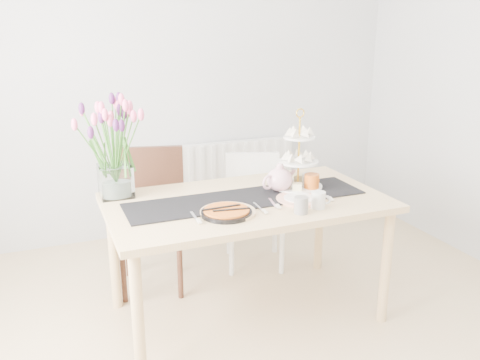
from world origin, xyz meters
name	(u,v)px	position (x,y,z in m)	size (l,w,h in m)	color
room_shell	(302,130)	(0.00, 0.00, 1.30)	(4.50, 4.50, 4.50)	tan
radiator	(228,175)	(0.50, 2.19, 0.45)	(1.20, 0.08, 0.60)	white
dining_table	(247,211)	(0.07, 0.75, 0.67)	(1.60, 0.90, 0.75)	tan
chair_brown	(150,207)	(-0.36, 1.39, 0.54)	(0.56, 0.56, 0.93)	#3A1E15
chair_white	(254,201)	(0.42, 1.44, 0.47)	(0.50, 0.50, 0.81)	white
table_runner	(247,198)	(0.07, 0.75, 0.75)	(1.40, 0.35, 0.01)	black
tulip_vase	(112,134)	(-0.62, 1.09, 1.13)	(0.68, 0.68, 0.58)	silver
cake_stand	(298,169)	(0.44, 0.81, 0.88)	(0.30, 0.30, 0.44)	gold
teapot	(279,179)	(0.30, 0.79, 0.83)	(0.25, 0.21, 0.17)	silver
cream_jug	(308,180)	(0.52, 0.82, 0.79)	(0.08, 0.08, 0.08)	white
tart_tin	(227,212)	(-0.13, 0.55, 0.77)	(0.27, 0.27, 0.03)	black
mug_grey	(301,205)	(0.25, 0.43, 0.80)	(0.08, 0.08, 0.09)	gray
mug_white	(318,200)	(0.38, 0.46, 0.80)	(0.08, 0.08, 0.09)	silver
mug_orange	(312,183)	(0.49, 0.74, 0.80)	(0.09, 0.09, 0.11)	#CD5B16
plate_left	(228,212)	(-0.11, 0.57, 0.76)	(0.30, 0.30, 0.02)	white
plate_right	(299,199)	(0.34, 0.61, 0.76)	(0.27, 0.27, 0.01)	white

